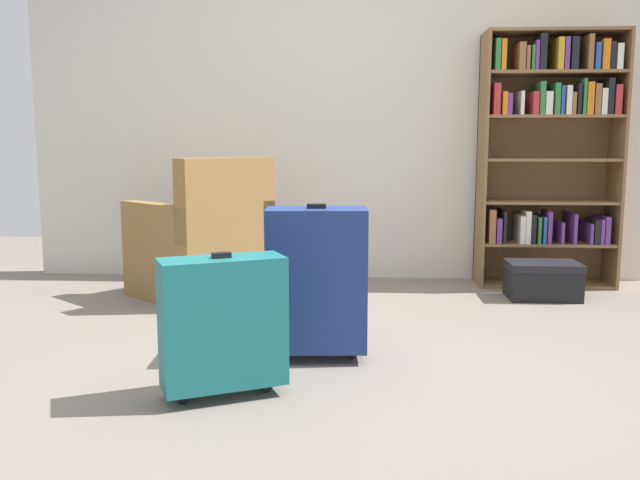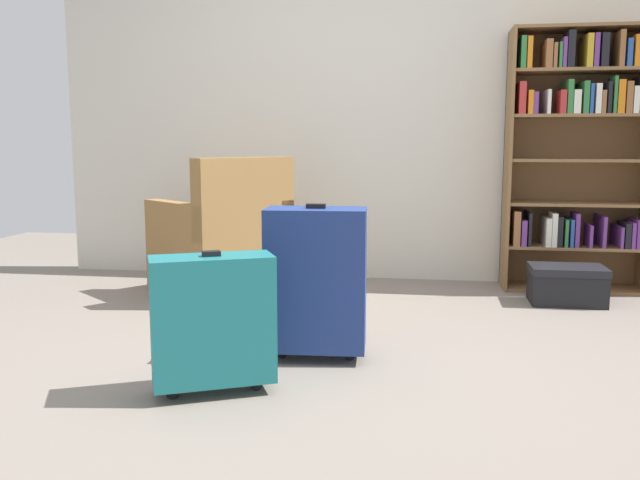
% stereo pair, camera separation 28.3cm
% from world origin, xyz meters
% --- Properties ---
extents(ground_plane, '(7.80, 7.80, 0.00)m').
position_xyz_m(ground_plane, '(0.00, 0.00, 0.00)').
color(ground_plane, slate).
extents(back_wall, '(4.46, 0.10, 2.60)m').
position_xyz_m(back_wall, '(0.00, 2.00, 1.30)').
color(back_wall, beige).
rests_on(back_wall, ground).
extents(bookshelf, '(0.92, 0.33, 1.73)m').
position_xyz_m(bookshelf, '(1.47, 1.78, 0.97)').
color(bookshelf, brown).
rests_on(bookshelf, ground).
extents(armchair, '(0.98, 0.98, 0.90)m').
position_xyz_m(armchair, '(-0.83, 1.28, 0.32)').
color(armchair, olive).
rests_on(armchair, ground).
extents(mug, '(0.12, 0.08, 0.10)m').
position_xyz_m(mug, '(-0.36, 1.27, 0.05)').
color(mug, '#1959A5').
rests_on(mug, ground).
extents(storage_box, '(0.45, 0.30, 0.24)m').
position_xyz_m(storage_box, '(1.36, 1.33, 0.12)').
color(storage_box, black).
rests_on(storage_box, ground).
extents(suitcase_navy_blue, '(0.47, 0.27, 0.72)m').
position_xyz_m(suitcase_navy_blue, '(-0.01, 0.04, 0.37)').
color(suitcase_navy_blue, navy).
rests_on(suitcase_navy_blue, ground).
extents(suitcase_teal, '(0.51, 0.38, 0.57)m').
position_xyz_m(suitcase_teal, '(-0.34, -0.46, 0.30)').
color(suitcase_teal, '#19666B').
rests_on(suitcase_teal, ground).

